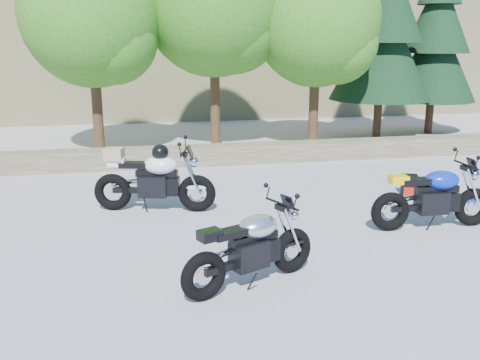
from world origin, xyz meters
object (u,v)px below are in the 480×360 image
blue_bike (434,198)px  backpack (409,185)px  silver_bike (251,249)px  white_bike (154,179)px

blue_bike → backpack: 2.08m
blue_bike → backpack: size_ratio=5.19×
silver_bike → white_bike: (-1.09, 3.42, 0.12)m
backpack → white_bike: bearing=-158.6°
silver_bike → backpack: 5.40m
blue_bike → backpack: (0.63, 1.95, -0.33)m
white_bike → backpack: size_ratio=5.36×
backpack → silver_bike: bearing=-119.1°
blue_bike → backpack: bearing=73.7°
silver_bike → backpack: silver_bike is taller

